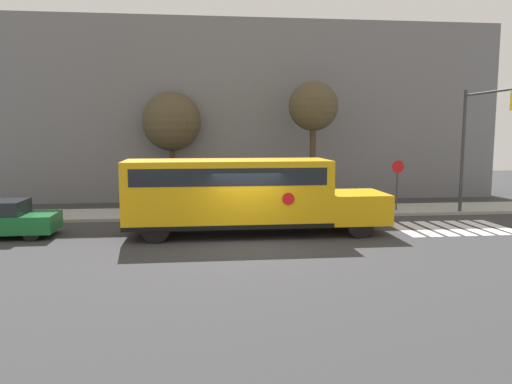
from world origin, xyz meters
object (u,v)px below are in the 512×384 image
tree_far_sidewalk (172,122)px  tree_near_sidewalk (313,107)px  school_bus (240,192)px  traffic_light (478,132)px  stop_sign (397,179)px

tree_far_sidewalk → tree_near_sidewalk: bearing=-13.2°
school_bus → tree_far_sidewalk: (-3.01, 8.68, 2.83)m
school_bus → traffic_light: size_ratio=1.70×
stop_sign → traffic_light: 4.17m
traffic_light → tree_far_sidewalk: size_ratio=0.97×
stop_sign → tree_far_sidewalk: tree_far_sidewalk is taller
stop_sign → school_bus: bearing=-152.3°
school_bus → traffic_light: (10.94, 2.31, 2.29)m
traffic_light → tree_far_sidewalk: (-13.95, 6.36, 0.54)m
tree_near_sidewalk → school_bus: bearing=-122.5°
school_bus → tree_far_sidewalk: bearing=109.2°
tree_far_sidewalk → stop_sign: bearing=-22.2°
tree_near_sidewalk → traffic_light: bearing=-35.3°
traffic_light → tree_far_sidewalk: tree_far_sidewalk is taller
school_bus → tree_near_sidewalk: size_ratio=1.52×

